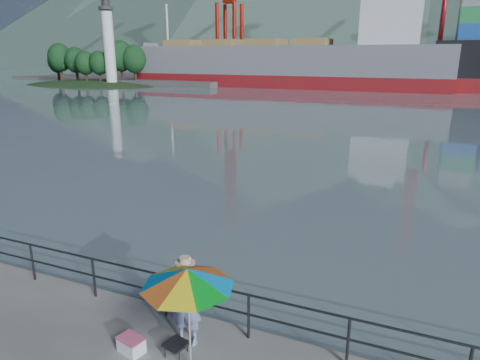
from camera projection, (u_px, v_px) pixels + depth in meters
name	position (u px, v px, depth m)	size (l,w,h in m)	color
harbor_water	(407.00, 74.00, 123.02)	(500.00, 280.00, 0.00)	slate
far_dock	(450.00, 83.00, 86.64)	(200.00, 40.00, 0.40)	#514F4C
guardrail	(128.00, 285.00, 9.84)	(22.00, 0.06, 1.03)	#2D3033
lighthouse_islet	(91.00, 82.00, 83.83)	(48.00, 26.40, 19.20)	#263F1E
fisherman	(187.00, 304.00, 8.47)	(0.64, 0.42, 1.76)	navy
beach_umbrella	(188.00, 278.00, 7.47)	(1.84, 1.84, 2.07)	white
folding_stool	(176.00, 348.00, 8.31)	(0.48, 0.48, 0.26)	black
cooler_bag	(131.00, 346.00, 8.39)	(0.50, 0.33, 0.29)	white
fishing_rod	(208.00, 319.00, 9.47)	(0.02, 0.02, 2.26)	black
bulk_carrier	(293.00, 63.00, 76.96)	(57.35, 9.93, 14.50)	maroon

